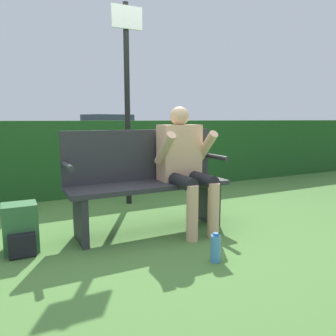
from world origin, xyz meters
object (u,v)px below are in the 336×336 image
(water_bottle, at_px, (216,248))
(signpost, at_px, (127,93))
(park_bench, at_px, (147,180))
(person_seated, at_px, (185,161))
(backpack, at_px, (21,229))
(parked_car, at_px, (108,129))

(water_bottle, bearing_deg, signpost, 89.61)
(park_bench, height_order, person_seated, person_seated)
(park_bench, distance_m, person_seated, 0.42)
(backpack, distance_m, parked_car, 14.01)
(water_bottle, distance_m, parked_car, 14.50)
(person_seated, xyz_separation_m, signpost, (-0.17, 1.18, 0.75))
(park_bench, bearing_deg, water_bottle, -79.87)
(park_bench, distance_m, water_bottle, 1.05)
(parked_car, bearing_deg, water_bottle, -121.01)
(signpost, height_order, parked_car, signpost)
(park_bench, bearing_deg, backpack, -177.29)
(person_seated, bearing_deg, parked_car, 76.83)
(backpack, xyz_separation_m, water_bottle, (1.34, -0.90, -0.08))
(water_bottle, bearing_deg, backpack, 146.19)
(park_bench, distance_m, parked_car, 13.61)
(person_seated, height_order, signpost, signpost)
(person_seated, xyz_separation_m, backpack, (-1.53, 0.08, -0.49))
(signpost, bearing_deg, parked_car, 74.86)
(parked_car, bearing_deg, person_seated, -121.05)
(signpost, bearing_deg, water_bottle, -90.39)
(backpack, bearing_deg, park_bench, 2.71)
(person_seated, distance_m, backpack, 1.61)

